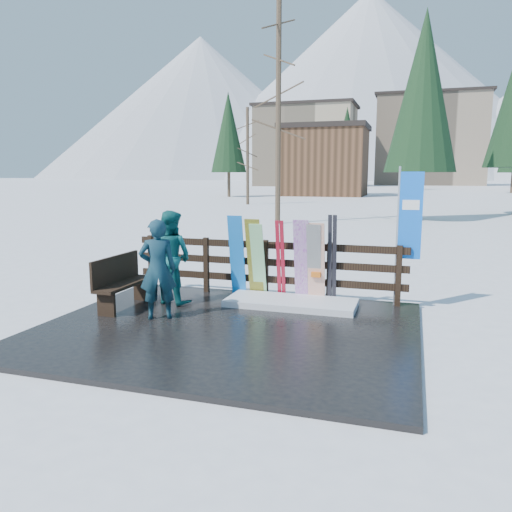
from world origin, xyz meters
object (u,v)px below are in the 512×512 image
(bench, at_px, (121,280))
(snowboard_5, at_px, (316,263))
(snowboard_0, at_px, (237,256))
(person_front, at_px, (158,269))
(snowboard_1, at_px, (258,261))
(person_back, at_px, (171,257))
(snowboard_3, at_px, (302,261))
(rental_flag, at_px, (407,221))
(snowboard_4, at_px, (314,263))
(snowboard_2, at_px, (255,259))

(bench, xyz_separation_m, snowboard_5, (3.37, 1.45, 0.26))
(snowboard_0, relative_size, person_front, 0.98)
(snowboard_0, bearing_deg, snowboard_1, 0.00)
(snowboard_0, height_order, snowboard_5, snowboard_0)
(person_front, relative_size, person_back, 0.96)
(bench, bearing_deg, snowboard_0, 39.43)
(snowboard_1, bearing_deg, bench, -146.74)
(person_front, bearing_deg, person_back, -103.15)
(person_front, bearing_deg, snowboard_3, -166.70)
(snowboard_3, relative_size, person_front, 0.95)
(snowboard_5, relative_size, rental_flag, 0.61)
(snowboard_0, relative_size, rental_flag, 0.64)
(snowboard_5, xyz_separation_m, person_front, (-2.37, -1.87, 0.08))
(snowboard_3, bearing_deg, snowboard_1, 180.00)
(person_front, bearing_deg, snowboard_4, -169.79)
(person_front, bearing_deg, snowboard_1, -151.41)
(person_front, bearing_deg, rental_flag, 179.60)
(snowboard_5, bearing_deg, bench, -156.74)
(snowboard_3, relative_size, person_back, 0.92)
(snowboard_3, relative_size, snowboard_4, 1.05)
(rental_flag, height_order, person_front, rental_flag)
(snowboard_4, bearing_deg, person_front, -141.21)
(snowboard_4, relative_size, snowboard_5, 0.99)
(snowboard_1, relative_size, person_back, 0.87)
(person_back, bearing_deg, rental_flag, -153.99)
(snowboard_5, height_order, person_back, person_back)
(bench, height_order, snowboard_1, snowboard_1)
(snowboard_0, relative_size, snowboard_3, 1.02)
(bench, bearing_deg, snowboard_4, 23.51)
(snowboard_5, bearing_deg, snowboard_2, 180.00)
(snowboard_2, relative_size, person_front, 0.96)
(snowboard_2, height_order, snowboard_5, snowboard_2)
(snowboard_2, bearing_deg, snowboard_5, -0.00)
(snowboard_5, bearing_deg, person_back, -162.54)
(snowboard_2, height_order, person_back, person_back)
(snowboard_4, bearing_deg, snowboard_2, 180.00)
(snowboard_1, height_order, snowboard_4, snowboard_4)
(snowboard_4, bearing_deg, snowboard_5, -0.00)
(snowboard_2, relative_size, snowboard_3, 1.00)
(snowboard_1, distance_m, person_front, 2.23)
(snowboard_0, relative_size, person_back, 0.94)
(snowboard_2, bearing_deg, snowboard_3, -0.00)
(snowboard_2, distance_m, snowboard_4, 1.20)
(snowboard_4, xyz_separation_m, snowboard_5, (0.04, -0.00, 0.01))
(snowboard_3, bearing_deg, snowboard_4, 0.00)
(snowboard_0, height_order, snowboard_1, snowboard_0)
(person_front, bearing_deg, snowboard_5, -170.26)
(bench, height_order, person_front, person_front)
(snowboard_5, height_order, rental_flag, rental_flag)
(snowboard_5, height_order, person_front, person_front)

